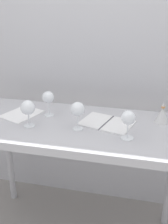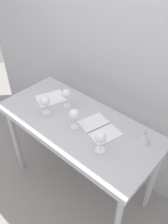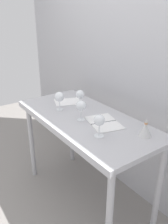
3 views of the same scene
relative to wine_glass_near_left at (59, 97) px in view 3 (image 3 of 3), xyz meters
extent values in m
plane|color=gray|center=(0.27, 0.10, -1.02)|extent=(6.00, 6.00, 0.00)
cube|color=#B3B3B8|center=(0.27, 0.59, 0.28)|extent=(3.80, 0.04, 2.60)
cube|color=#B1B1B6|center=(0.27, 0.10, -0.14)|extent=(1.40, 0.64, 0.04)
cube|color=#B1B1B6|center=(0.27, -0.23, -0.14)|extent=(1.40, 0.01, 0.05)
cylinder|color=#B1B1B6|center=(-0.37, -0.16, -0.59)|extent=(0.05, 0.05, 0.86)
cylinder|color=#B1B1B6|center=(0.91, -0.16, -0.59)|extent=(0.05, 0.05, 0.86)
cylinder|color=#B1B1B6|center=(-0.37, 0.36, -0.59)|extent=(0.05, 0.05, 0.86)
cylinder|color=#B1B1B6|center=(0.91, 0.36, -0.59)|extent=(0.05, 0.05, 0.86)
cylinder|color=white|center=(0.00, 0.00, -0.12)|extent=(0.07, 0.07, 0.00)
cylinder|color=white|center=(0.00, 0.00, -0.07)|extent=(0.01, 0.01, 0.08)
sphere|color=white|center=(0.00, 0.00, 0.00)|extent=(0.09, 0.09, 0.09)
cylinder|color=maroon|center=(0.00, 0.00, -0.01)|extent=(0.06, 0.06, 0.02)
cylinder|color=white|center=(0.30, 0.03, -0.12)|extent=(0.07, 0.07, 0.00)
cylinder|color=white|center=(0.30, 0.03, -0.07)|extent=(0.01, 0.01, 0.09)
sphere|color=white|center=(0.30, 0.03, 0.01)|extent=(0.09, 0.09, 0.09)
cylinder|color=maroon|center=(0.30, 0.03, 0.00)|extent=(0.06, 0.06, 0.02)
cylinder|color=white|center=(0.06, 0.19, -0.12)|extent=(0.07, 0.07, 0.00)
cylinder|color=white|center=(0.06, 0.19, -0.07)|extent=(0.01, 0.01, 0.09)
sphere|color=white|center=(0.06, 0.19, 0.01)|extent=(0.08, 0.08, 0.08)
cylinder|color=maroon|center=(0.06, 0.19, 0.00)|extent=(0.06, 0.06, 0.03)
cylinder|color=white|center=(0.61, -0.02, -0.12)|extent=(0.07, 0.07, 0.00)
cylinder|color=white|center=(0.61, -0.02, -0.07)|extent=(0.01, 0.01, 0.09)
sphere|color=white|center=(0.61, -0.02, 0.01)|extent=(0.08, 0.08, 0.08)
cylinder|color=maroon|center=(0.61, -0.02, 0.00)|extent=(0.06, 0.06, 0.02)
cube|color=white|center=(0.39, 0.17, -0.12)|extent=(0.21, 0.26, 0.01)
cube|color=white|center=(0.54, 0.12, -0.12)|extent=(0.21, 0.26, 0.01)
cube|color=#3F3F47|center=(0.46, 0.15, -0.12)|extent=(0.07, 0.22, 0.01)
cube|color=white|center=(-0.12, 0.16, -0.12)|extent=(0.28, 0.31, 0.00)
cone|color=silver|center=(0.80, 0.25, -0.07)|extent=(0.10, 0.10, 0.10)
cylinder|color=#C17F4C|center=(0.80, 0.25, -0.02)|extent=(0.02, 0.02, 0.01)
cone|color=silver|center=(0.80, 0.25, 0.01)|extent=(0.02, 0.02, 0.03)
camera|label=1|loc=(0.70, -1.50, 0.66)|focal=46.47mm
camera|label=2|loc=(1.27, -0.93, 1.15)|focal=37.57mm
camera|label=3|loc=(1.77, -0.98, 0.72)|focal=37.63mm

